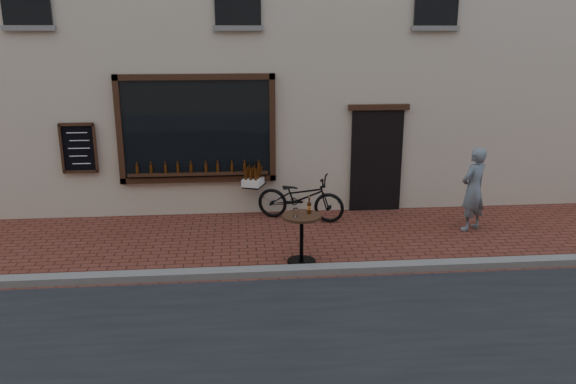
{
  "coord_description": "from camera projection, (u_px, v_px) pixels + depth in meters",
  "views": [
    {
      "loc": [
        -1.07,
        -8.13,
        3.78
      ],
      "look_at": [
        -0.22,
        1.2,
        1.1
      ],
      "focal_mm": 35.0,
      "sensor_mm": 36.0,
      "label": 1
    }
  ],
  "objects": [
    {
      "name": "cargo_bicycle",
      "position": [
        299.0,
        197.0,
        11.61
      ],
      "size": [
        2.19,
        1.3,
        1.03
      ],
      "rotation": [
        0.0,
        0.0,
        1.21
      ],
      "color": "black",
      "rests_on": "ground"
    },
    {
      "name": "pedestrian",
      "position": [
        473.0,
        189.0,
        10.92
      ],
      "size": [
        0.72,
        0.64,
        1.66
      ],
      "primitive_type": "imported",
      "rotation": [
        0.0,
        0.0,
        3.66
      ],
      "color": "slate",
      "rests_on": "ground"
    },
    {
      "name": "kerb",
      "position": [
        307.0,
        270.0,
        9.09
      ],
      "size": [
        90.0,
        0.25,
        0.12
      ],
      "primitive_type": "cube",
      "color": "slate",
      "rests_on": "ground"
    },
    {
      "name": "bistro_table",
      "position": [
        302.0,
        229.0,
        9.39
      ],
      "size": [
        0.66,
        0.66,
        1.13
      ],
      "color": "black",
      "rests_on": "ground"
    },
    {
      "name": "ground",
      "position": [
        309.0,
        279.0,
        8.92
      ],
      "size": [
        90.0,
        90.0,
        0.0
      ],
      "primitive_type": "plane",
      "color": "#5F2A1E",
      "rests_on": "ground"
    }
  ]
}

